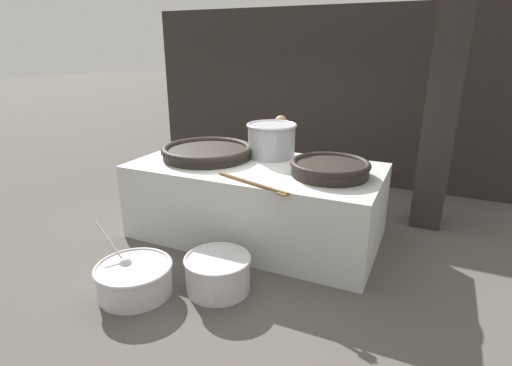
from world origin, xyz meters
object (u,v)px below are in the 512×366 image
prep_bowl_vegetables (134,278)px  prep_bowl_meat (218,272)px  giant_wok_near (207,151)px  stock_pot (272,139)px  giant_wok_far (330,168)px  cook (280,157)px

prep_bowl_vegetables → prep_bowl_meat: prep_bowl_vegetables is taller
giant_wok_near → prep_bowl_vegetables: giant_wok_near is taller
giant_wok_near → stock_pot: 0.94m
stock_pot → giant_wok_far: bearing=-27.6°
prep_bowl_vegetables → prep_bowl_meat: 0.91m
giant_wok_far → cook: cook is taller
cook → giant_wok_far: bearing=143.3°
cook → prep_bowl_vegetables: bearing=93.2°
prep_bowl_meat → stock_pot: bearing=95.0°
giant_wok_near → cook: (0.65, 1.22, -0.31)m
giant_wok_near → cook: size_ratio=0.87×
giant_wok_far → cook: 1.80m
giant_wok_far → prep_bowl_vegetables: 2.63m
prep_bowl_vegetables → prep_bowl_meat: (0.80, 0.44, 0.03)m
giant_wok_near → giant_wok_far: size_ratio=1.33×
giant_wok_far → prep_bowl_meat: size_ratio=1.34×
giant_wok_near → prep_bowl_vegetables: 2.15m
giant_wok_near → cook: 1.42m
prep_bowl_meat → prep_bowl_vegetables: bearing=-151.0°
cook → stock_pot: bearing=113.7°
prep_bowl_vegetables → stock_pot: bearing=75.0°
giant_wok_near → prep_bowl_vegetables: (0.19, -1.92, -0.95)m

